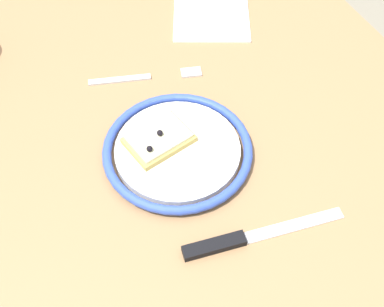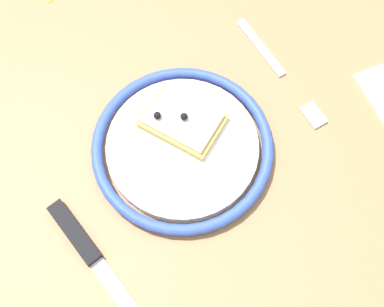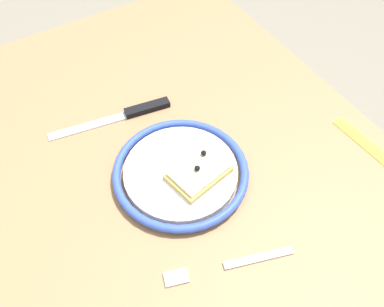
{
  "view_description": "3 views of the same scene",
  "coord_description": "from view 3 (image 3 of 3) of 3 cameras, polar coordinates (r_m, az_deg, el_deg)",
  "views": [
    {
      "loc": [
        0.48,
        -0.24,
        1.43
      ],
      "look_at": [
        0.05,
        -0.03,
        0.8
      ],
      "focal_mm": 48.81,
      "sensor_mm": 36.0,
      "label": 1
    },
    {
      "loc": [
        0.2,
        0.13,
        1.35
      ],
      "look_at": [
        0.03,
        -0.03,
        0.79
      ],
      "focal_mm": 45.11,
      "sensor_mm": 36.0,
      "label": 2
    },
    {
      "loc": [
        -0.33,
        0.15,
        1.37
      ],
      "look_at": [
        0.03,
        -0.07,
        0.81
      ],
      "focal_mm": 38.49,
      "sensor_mm": 36.0,
      "label": 3
    }
  ],
  "objects": [
    {
      "name": "knife",
      "position": [
        0.82,
        -8.4,
        5.62
      ],
      "size": [
        0.06,
        0.24,
        0.01
      ],
      "color": "silver",
      "rests_on": "dining_table"
    },
    {
      "name": "pizza_slice_near",
      "position": [
        0.69,
        0.88,
        -2.56
      ],
      "size": [
        0.09,
        0.11,
        0.03
      ],
      "color": "tan",
      "rests_on": "plate"
    },
    {
      "name": "fork",
      "position": [
        0.64,
        5.05,
        -15.15
      ],
      "size": [
        0.08,
        0.2,
        0.0
      ],
      "color": "silver",
      "rests_on": "dining_table"
    },
    {
      "name": "plate",
      "position": [
        0.71,
        -1.58,
        -2.57
      ],
      "size": [
        0.24,
        0.24,
        0.02
      ],
      "color": "white",
      "rests_on": "dining_table"
    },
    {
      "name": "dining_table",
      "position": [
        0.77,
        -3.5,
        -9.43
      ],
      "size": [
        1.09,
        0.85,
        0.77
      ],
      "color": "#936D47",
      "rests_on": "ground_plane"
    }
  ]
}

